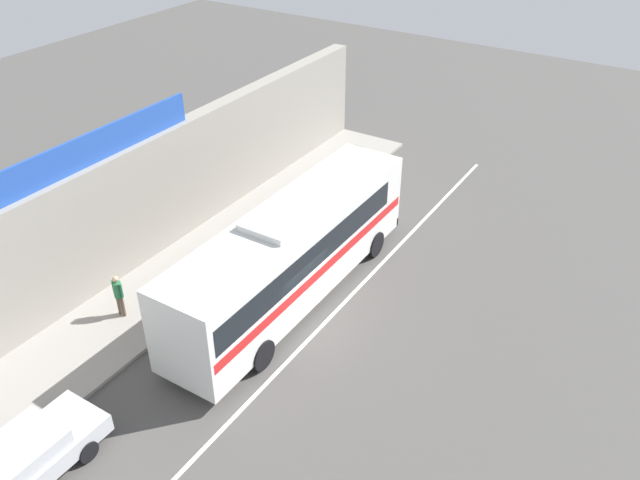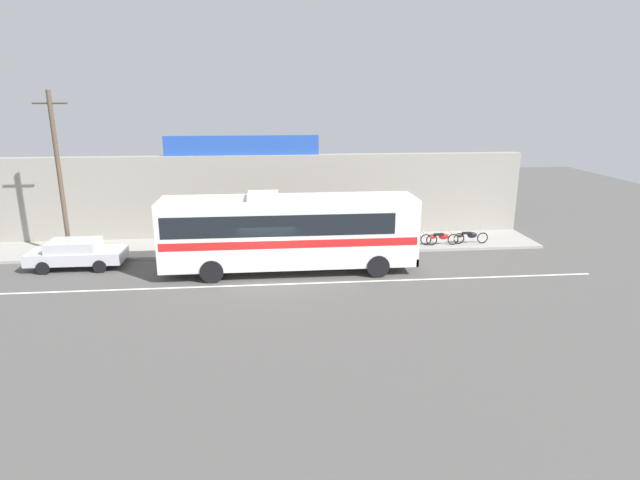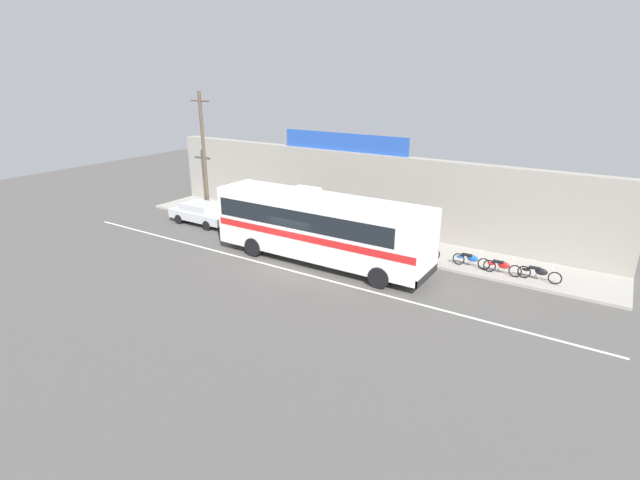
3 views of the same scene
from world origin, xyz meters
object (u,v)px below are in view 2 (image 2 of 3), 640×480
Objects in this scene: motorcycle_purple at (367,239)px; motorcycle_green at (442,238)px; intercity_bus at (288,229)px; parked_car at (76,253)px; pedestrian_far_left at (210,228)px; motorcycle_red at (470,236)px; motorcycle_black at (414,238)px; utility_pole at (59,174)px.

motorcycle_purple and motorcycle_green have the same top height.
intercity_bus is at bearing -143.43° from motorcycle_purple.
motorcycle_green is (18.70, 1.65, -0.17)m from parked_car.
motorcycle_purple is at bearing -7.40° from pedestrian_far_left.
motorcycle_red is 1.04× the size of motorcycle_black.
motorcycle_purple is at bearing -179.89° from motorcycle_red.
motorcycle_green is at bearing -175.58° from motorcycle_red.
motorcycle_black and motorcycle_green have the same top height.
pedestrian_far_left reaches higher than motorcycle_purple.
motorcycle_red is at bearing 17.90° from intercity_bus.
utility_pole reaches higher than intercity_bus.
motorcycle_purple is at bearing 179.52° from motorcycle_black.
motorcycle_green is at bearing -5.52° from pedestrian_far_left.
motorcycle_red is 1.20× the size of pedestrian_far_left.
utility_pole is 4.16× the size of motorcycle_red.
utility_pole reaches higher than parked_car.
intercity_bus is 10.35m from parked_car.
parked_car is (-10.15, 1.52, -1.33)m from intercity_bus.
intercity_bus reaches higher than pedestrian_far_left.
pedestrian_far_left is at bearing 25.32° from parked_car.
intercity_bus is 1.44× the size of utility_pole.
motorcycle_red is at bearing 4.98° from parked_car.
utility_pole is 15.89m from motorcycle_purple.
intercity_bus reaches higher than motorcycle_black.
pedestrian_far_left reaches higher than motorcycle_black.
pedestrian_far_left is (-11.10, 1.13, 0.52)m from motorcycle_black.
motorcycle_black is at bearing -0.48° from motorcycle_purple.
parked_car reaches higher than motorcycle_black.
utility_pole reaches higher than pedestrian_far_left.
utility_pole reaches higher than motorcycle_red.
parked_car is at bearing -174.97° from motorcycle_green.
intercity_bus is at bearing -8.52° from parked_car.
parked_car is at bearing 171.48° from intercity_bus.
motorcycle_purple is 1.06× the size of motorcycle_green.
intercity_bus is 7.87m from motorcycle_black.
parked_car is 18.77m from motorcycle_green.
utility_pole reaches higher than motorcycle_black.
intercity_bus reaches higher than motorcycle_green.
utility_pole is 4.25× the size of motorcycle_purple.
motorcycle_green is (-1.65, -0.13, 0.00)m from motorcycle_red.
utility_pole is at bearing -179.07° from motorcycle_black.
intercity_bus is 2.67× the size of parked_car.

